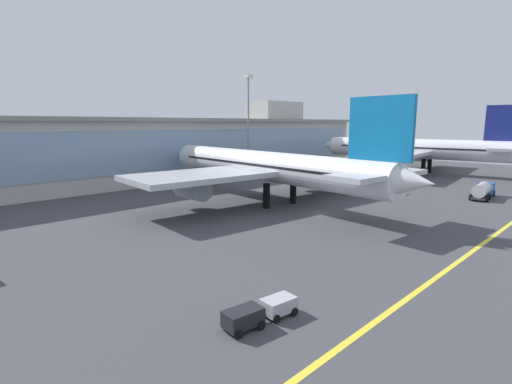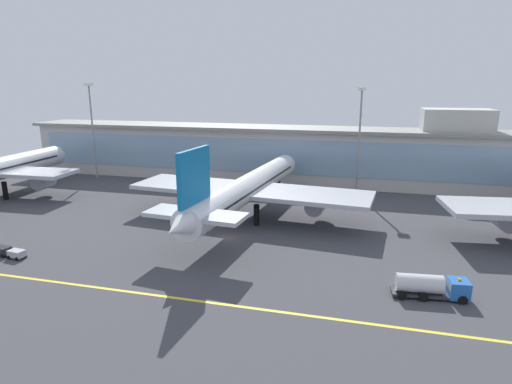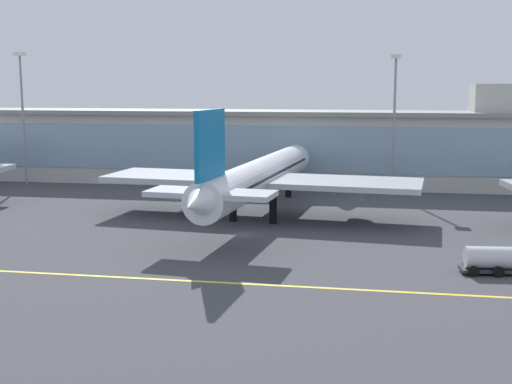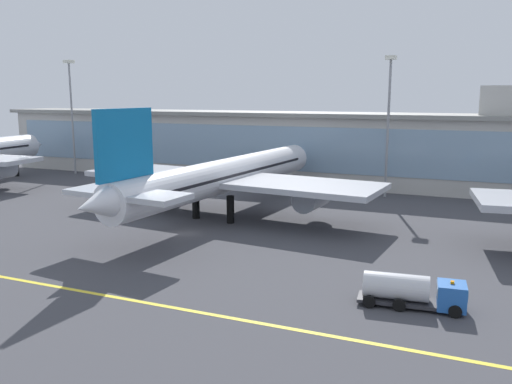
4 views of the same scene
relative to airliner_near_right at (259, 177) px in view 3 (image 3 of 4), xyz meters
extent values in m
plane|color=#424247|center=(-0.38, -11.38, -6.09)|extent=(199.89, 199.89, 0.00)
cube|color=yellow|center=(-0.38, -33.38, -6.09)|extent=(159.91, 0.50, 0.01)
cube|color=beige|center=(-0.38, 34.92, 0.81)|extent=(142.78, 12.00, 13.81)
cube|color=#84A3BC|center=(-0.38, 28.87, 1.50)|extent=(137.07, 0.20, 8.84)
cube|color=gray|center=(-0.38, 34.92, 8.11)|extent=(145.78, 14.00, 0.80)
cylinder|color=black|center=(-3.31, -3.13, -4.09)|extent=(1.10, 1.10, 4.00)
cylinder|color=black|center=(2.66, -3.70, -4.09)|extent=(1.10, 1.10, 4.00)
cylinder|color=black|center=(1.86, 19.46, -4.09)|extent=(1.10, 1.10, 4.00)
cylinder|color=silver|center=(0.05, 0.56, 0.15)|extent=(9.73, 50.20, 5.00)
cone|color=silver|center=(2.57, 26.92, 0.15)|extent=(5.15, 4.93, 4.75)
cone|color=silver|center=(-2.49, -26.04, 0.53)|extent=(4.75, 5.88, 4.25)
cube|color=#84A3BC|center=(2.24, 23.44, 1.03)|extent=(4.06, 3.84, 1.50)
cube|color=black|center=(0.05, 0.56, 0.53)|extent=(9.02, 42.25, 0.40)
cube|color=#B7BAC1|center=(0.05, 0.56, -0.47)|extent=(47.84, 16.40, 0.80)
cylinder|color=#999EA8|center=(-12.85, 3.60, -2.44)|extent=(4.10, 6.80, 3.50)
cylinder|color=#999EA8|center=(13.30, 1.10, -2.44)|extent=(4.10, 6.80, 3.50)
cube|color=#0F6BA8|center=(-2.04, -21.32, 6.65)|extent=(1.45, 9.01, 8.00)
cube|color=#B7BAC1|center=(-2.04, -21.32, 0.90)|extent=(15.47, 6.90, 0.64)
cylinder|color=black|center=(29.30, -23.96, -5.54)|extent=(1.12, 0.41, 1.10)
cylinder|color=black|center=(29.56, -26.55, -5.54)|extent=(1.12, 0.41, 1.10)
cylinder|color=black|center=(26.79, -24.21, -5.54)|extent=(1.12, 0.41, 1.10)
cylinder|color=black|center=(27.05, -26.80, -5.54)|extent=(1.12, 0.41, 1.10)
cube|color=#2D2D33|center=(29.61, -25.24, -5.64)|extent=(7.76, 3.08, 0.30)
cylinder|color=silver|center=(29.07, -25.29, -4.34)|extent=(5.78, 2.85, 2.30)
cylinder|color=gray|center=(19.89, 24.93, 5.99)|extent=(0.44, 0.44, 24.17)
cube|color=silver|center=(19.89, 24.93, 18.43)|extent=(1.80, 1.80, 0.70)
cylinder|color=gray|center=(-51.59, 25.66, 6.49)|extent=(0.44, 0.44, 25.17)
cube|color=silver|center=(-51.59, 25.66, 19.43)|extent=(1.80, 1.80, 0.70)
camera|label=1|loc=(-47.85, -45.01, 7.31)|focal=27.39mm
camera|label=2|loc=(21.81, -77.27, 19.56)|focal=30.03mm
camera|label=3|loc=(16.72, -96.27, 13.31)|focal=46.98mm
camera|label=4|loc=(34.82, -70.44, 12.19)|focal=37.04mm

